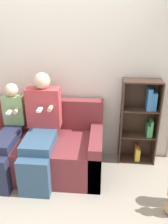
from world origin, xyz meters
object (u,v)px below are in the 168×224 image
at_px(adult_seated, 40,128).
at_px(child_seated, 7,135).
at_px(couch, 30,148).
at_px(bookshelf, 141,122).

distance_m(adult_seated, child_seated, 0.42).
height_order(couch, child_seated, child_seated).
relative_size(adult_seated, child_seated, 1.14).
distance_m(couch, bookshelf, 1.50).
relative_size(couch, bookshelf, 1.63).
bearing_deg(child_seated, adult_seated, 6.59).
relative_size(child_seated, bookshelf, 0.97).
relative_size(couch, adult_seated, 1.48).
distance_m(adult_seated, bookshelf, 1.31).
xyz_separation_m(adult_seated, child_seated, (-0.40, -0.05, -0.09)).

